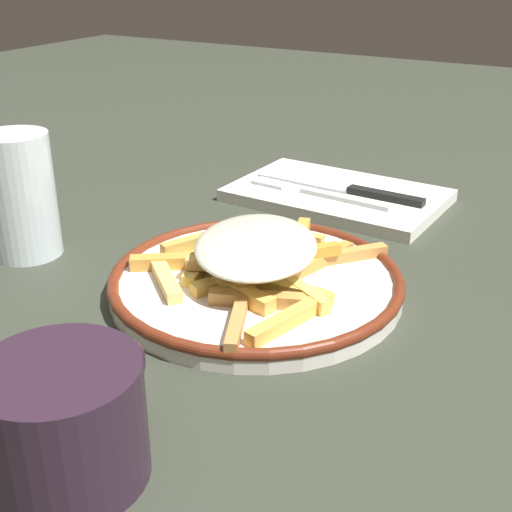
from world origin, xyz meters
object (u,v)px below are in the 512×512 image
at_px(fork, 318,193).
at_px(fries_heap, 255,256).
at_px(plate, 256,281).
at_px(coffee_mug, 65,421).
at_px(napkin, 337,195).
at_px(water_glass, 21,196).
at_px(knife, 352,190).

bearing_deg(fork, fries_heap, -169.06).
bearing_deg(plate, fork, 10.96).
xyz_separation_m(plate, coffee_mug, (-0.25, -0.02, 0.03)).
relative_size(napkin, water_glass, 1.99).
bearing_deg(fork, napkin, -24.27).
distance_m(fork, coffee_mug, 0.47).
bearing_deg(fork, plate, -169.04).
distance_m(napkin, coffee_mug, 0.50).
bearing_deg(coffee_mug, knife, 3.37).
distance_m(fries_heap, napkin, 0.25).
bearing_deg(fork, water_glass, 143.54).
distance_m(plate, knife, 0.25).
height_order(fries_heap, fork, fries_heap).
distance_m(plate, napkin, 0.25).
distance_m(napkin, fork, 0.03).
height_order(plate, fries_heap, fries_heap).
distance_m(fork, knife, 0.04).
relative_size(plate, knife, 1.21).
height_order(napkin, fork, fork).
relative_size(fork, knife, 0.84).
xyz_separation_m(fries_heap, fork, (0.22, 0.04, -0.02)).
distance_m(fries_heap, knife, 0.25).
bearing_deg(knife, water_glass, 142.03).
bearing_deg(water_glass, napkin, -35.44).
bearing_deg(water_glass, fork, -36.46).
relative_size(napkin, fork, 1.35).
xyz_separation_m(fork, water_glass, (-0.26, 0.19, 0.04)).
xyz_separation_m(fries_heap, knife, (0.25, 0.01, -0.02)).
height_order(knife, water_glass, water_glass).
height_order(plate, fork, plate).
xyz_separation_m(knife, water_glass, (-0.28, 0.22, 0.04)).
xyz_separation_m(napkin, knife, (-0.00, -0.02, 0.01)).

